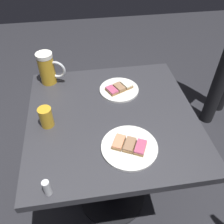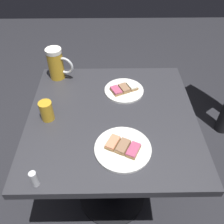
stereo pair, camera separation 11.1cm
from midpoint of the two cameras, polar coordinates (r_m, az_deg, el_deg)
ground_plane at (r=1.74m, az=1.92°, el=-19.13°), size 6.00×6.00×0.00m
cafe_table at (r=1.23m, az=2.57°, el=-6.11°), size 0.78×0.78×0.76m
plate_near at (r=0.98m, az=5.86°, el=-8.69°), size 0.23×0.23×0.03m
plate_far at (r=1.25m, az=5.41°, el=5.16°), size 0.20×0.20×0.03m
beer_mug at (r=1.33m, az=-10.72°, el=11.11°), size 0.14×0.08×0.17m
beer_glass_small at (r=1.10m, az=-12.55°, el=0.14°), size 0.06×0.06×0.10m
salt_shaker at (r=0.90m, az=-14.60°, el=-15.34°), size 0.03×0.03×0.07m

